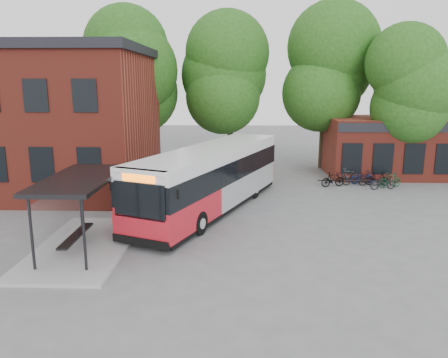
{
  "coord_description": "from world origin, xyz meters",
  "views": [
    {
      "loc": [
        1.55,
        -17.17,
        6.41
      ],
      "look_at": [
        0.95,
        2.76,
        2.0
      ],
      "focal_mm": 35.0,
      "sensor_mm": 36.0,
      "label": 1
    }
  ],
  "objects_px": {
    "bicycle_2": "(355,179)",
    "bicycle_4": "(362,177)",
    "bicycle_3": "(348,176)",
    "bicycle_7": "(390,180)",
    "bicycle_5": "(377,179)",
    "bicycle_1": "(333,180)",
    "city_bus": "(212,179)",
    "bicycle_6": "(383,183)",
    "bus_shelter": "(82,213)"
  },
  "relations": [
    {
      "from": "bicycle_1",
      "to": "bicycle_3",
      "type": "height_order",
      "value": "bicycle_3"
    },
    {
      "from": "city_bus",
      "to": "bicycle_1",
      "type": "bearing_deg",
      "value": 58.22
    },
    {
      "from": "bicycle_1",
      "to": "bicycle_2",
      "type": "relative_size",
      "value": 1.0
    },
    {
      "from": "bicycle_1",
      "to": "bicycle_6",
      "type": "distance_m",
      "value": 2.99
    },
    {
      "from": "bicycle_5",
      "to": "bicycle_7",
      "type": "height_order",
      "value": "bicycle_7"
    },
    {
      "from": "bicycle_2",
      "to": "bicycle_5",
      "type": "height_order",
      "value": "bicycle_5"
    },
    {
      "from": "bicycle_2",
      "to": "bicycle_7",
      "type": "xyz_separation_m",
      "value": [
        2.06,
        -0.52,
        0.08
      ]
    },
    {
      "from": "bicycle_5",
      "to": "city_bus",
      "type": "bearing_deg",
      "value": 126.56
    },
    {
      "from": "bicycle_1",
      "to": "bicycle_5",
      "type": "relative_size",
      "value": 1.04
    },
    {
      "from": "bicycle_1",
      "to": "bicycle_2",
      "type": "height_order",
      "value": "bicycle_1"
    },
    {
      "from": "bicycle_5",
      "to": "bicycle_3",
      "type": "bearing_deg",
      "value": 75.04
    },
    {
      "from": "bicycle_1",
      "to": "bicycle_3",
      "type": "bearing_deg",
      "value": -63.59
    },
    {
      "from": "bus_shelter",
      "to": "bicycle_7",
      "type": "bearing_deg",
      "value": 34.27
    },
    {
      "from": "bicycle_3",
      "to": "bicycle_4",
      "type": "relative_size",
      "value": 0.98
    },
    {
      "from": "bus_shelter",
      "to": "bicycle_4",
      "type": "distance_m",
      "value": 18.36
    },
    {
      "from": "bicycle_3",
      "to": "bicycle_7",
      "type": "bearing_deg",
      "value": -97.42
    },
    {
      "from": "bicycle_3",
      "to": "bicycle_1",
      "type": "bearing_deg",
      "value": 153.73
    },
    {
      "from": "city_bus",
      "to": "bicycle_4",
      "type": "xyz_separation_m",
      "value": [
        9.4,
        6.18,
        -1.19
      ]
    },
    {
      "from": "bicycle_4",
      "to": "bicycle_5",
      "type": "relative_size",
      "value": 1.09
    },
    {
      "from": "city_bus",
      "to": "bicycle_7",
      "type": "bearing_deg",
      "value": 47.98
    },
    {
      "from": "bus_shelter",
      "to": "bicycle_1",
      "type": "relative_size",
      "value": 4.48
    },
    {
      "from": "bus_shelter",
      "to": "bicycle_3",
      "type": "relative_size",
      "value": 4.38
    },
    {
      "from": "bicycle_3",
      "to": "bicycle_7",
      "type": "xyz_separation_m",
      "value": [
        2.31,
        -1.23,
        0.01
      ]
    },
    {
      "from": "bicycle_3",
      "to": "bicycle_5",
      "type": "distance_m",
      "value": 1.82
    },
    {
      "from": "bicycle_2",
      "to": "bicycle_5",
      "type": "distance_m",
      "value": 1.43
    },
    {
      "from": "bicycle_4",
      "to": "bicycle_5",
      "type": "bearing_deg",
      "value": -136.98
    },
    {
      "from": "bicycle_6",
      "to": "bicycle_4",
      "type": "bearing_deg",
      "value": 17.77
    },
    {
      "from": "bicycle_1",
      "to": "bicycle_4",
      "type": "distance_m",
      "value": 2.29
    },
    {
      "from": "bicycle_6",
      "to": "city_bus",
      "type": "bearing_deg",
      "value": 103.28
    },
    {
      "from": "bicycle_4",
      "to": "bicycle_6",
      "type": "distance_m",
      "value": 1.73
    },
    {
      "from": "bicycle_1",
      "to": "bicycle_6",
      "type": "xyz_separation_m",
      "value": [
        2.93,
        -0.59,
        -0.04
      ]
    },
    {
      "from": "bicycle_5",
      "to": "bicycle_7",
      "type": "bearing_deg",
      "value": -123.5
    },
    {
      "from": "bicycle_2",
      "to": "bicycle_4",
      "type": "distance_m",
      "value": 0.79
    },
    {
      "from": "bicycle_1",
      "to": "bicycle_2",
      "type": "xyz_separation_m",
      "value": [
        1.47,
        0.43,
        -0.06
      ]
    },
    {
      "from": "city_bus",
      "to": "bicycle_5",
      "type": "bearing_deg",
      "value": 51.69
    },
    {
      "from": "bicycle_2",
      "to": "bicycle_5",
      "type": "relative_size",
      "value": 1.04
    },
    {
      "from": "bicycle_1",
      "to": "bicycle_4",
      "type": "bearing_deg",
      "value": -82.84
    },
    {
      "from": "bicycle_6",
      "to": "bicycle_5",
      "type": "bearing_deg",
      "value": -9.6
    },
    {
      "from": "bicycle_7",
      "to": "bus_shelter",
      "type": "bearing_deg",
      "value": 104.64
    },
    {
      "from": "bus_shelter",
      "to": "bicycle_4",
      "type": "height_order",
      "value": "bus_shelter"
    },
    {
      "from": "bicycle_2",
      "to": "bicycle_5",
      "type": "xyz_separation_m",
      "value": [
        1.43,
        0.02,
        0.04
      ]
    },
    {
      "from": "bicycle_1",
      "to": "bicycle_6",
      "type": "bearing_deg",
      "value": -117.98
    },
    {
      "from": "bicycle_7",
      "to": "bicycle_1",
      "type": "bearing_deg",
      "value": 68.9
    },
    {
      "from": "bicycle_1",
      "to": "city_bus",
      "type": "bearing_deg",
      "value": 109.09
    },
    {
      "from": "bicycle_3",
      "to": "bicycle_4",
      "type": "height_order",
      "value": "bicycle_3"
    },
    {
      "from": "city_bus",
      "to": "bicycle_6",
      "type": "relative_size",
      "value": 7.73
    },
    {
      "from": "bicycle_5",
      "to": "bicycle_4",
      "type": "bearing_deg",
      "value": 67.01
    },
    {
      "from": "bus_shelter",
      "to": "bicycle_3",
      "type": "height_order",
      "value": "bus_shelter"
    },
    {
      "from": "bicycle_7",
      "to": "bicycle_2",
      "type": "bearing_deg",
      "value": 56.12
    },
    {
      "from": "city_bus",
      "to": "bicycle_5",
      "type": "xyz_separation_m",
      "value": [
        10.21,
        5.71,
        -1.17
      ]
    }
  ]
}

